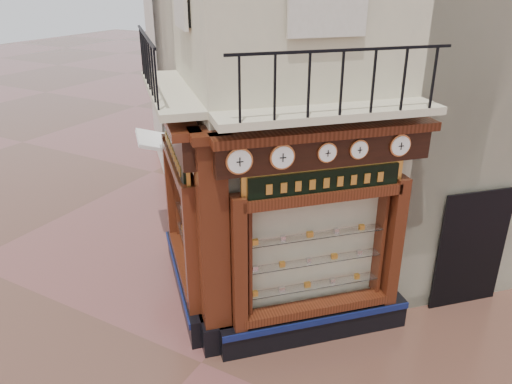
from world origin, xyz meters
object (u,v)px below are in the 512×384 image
Objects in this scene: clock_c at (327,152)px; awning at (163,234)px; corner_pilaster at (214,251)px; clock_b at (282,157)px; signboard_right at (325,181)px; clock_d at (359,149)px; signboard_left at (176,152)px; clock_a at (239,161)px; clock_e at (400,145)px.

awning is at bearing 114.55° from clock_c.
corner_pilaster is 4.85m from awning.
signboard_right is (0.45, 0.61, -0.52)m from clock_b.
clock_d is 3.39m from signboard_left.
corner_pilaster is 2.43m from clock_c.
signboard_right is (-0.42, -0.27, -0.52)m from clock_d.
clock_d is (1.88, 1.28, 1.67)m from corner_pilaster.
clock_d is (0.88, 0.88, 0.00)m from clock_b.
corner_pilaster is 2.12m from signboard_left.
clock_b is 0.92m from signboard_right.
clock_a is 1.04× the size of clock_b.
clock_d is at bearing -130.46° from signboard_left.
clock_b is at bearing -23.20° from corner_pilaster.
clock_a reaches higher than signboard_left.
signboard_right is at bearing -10.25° from corner_pilaster.
clock_b is 2.59m from signboard_left.
clock_e is at bearing -8.25° from corner_pilaster.
signboard_left is (-3.85, -0.77, -0.52)m from clock_e.
corner_pilaster is 2.12m from signboard_right.
signboard_right is at bearing 8.35° from clock_b.
signboard_left is at bearing 121.09° from clock_b.
clock_d is 0.16× the size of signboard_right.
clock_e is (1.38, 1.38, 0.00)m from clock_b.
clock_e is 0.19× the size of signboard_right.
clock_b is 1.25× the size of clock_d.
clock_a is 1.11× the size of clock_e.
signboard_right is at bearing 69.99° from clock_c.
clock_c is (0.97, 0.97, 0.00)m from clock_a.
signboard_right is at bearing 174.72° from clock_e.
corner_pilaster is at bearing 169.19° from clock_d.
clock_d is at bearing -10.81° from corner_pilaster.
signboard_left is 2.92m from signboard_right.
clock_c is 0.15× the size of signboard_left.
clock_c is at bearing 0.00° from clock_b.
corner_pilaster reaches higher than signboard_left.
clock_a is 6.10m from awning.
clock_d is (1.34, 1.34, -0.00)m from clock_a.
clock_d is at bearing -180.00° from clock_e.
corner_pilaster is at bearing -173.53° from awning.
clock_c is 0.87× the size of clock_e.
clock_c is at bearing -14.02° from corner_pilaster.
signboard_left reaches higher than awning.
clock_e is (2.38, 1.78, 1.67)m from corner_pilaster.
clock_c is 0.53m from clock_d.
signboard_left is 1.07× the size of signboard_right.
clock_b is at bearing -148.91° from signboard_left.
clock_e is (0.87, 0.87, 0.00)m from clock_c.
clock_c reaches higher than signboard_right.
clock_c is 1.24m from clock_e.
clock_d is at bearing 0.00° from clock_c.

